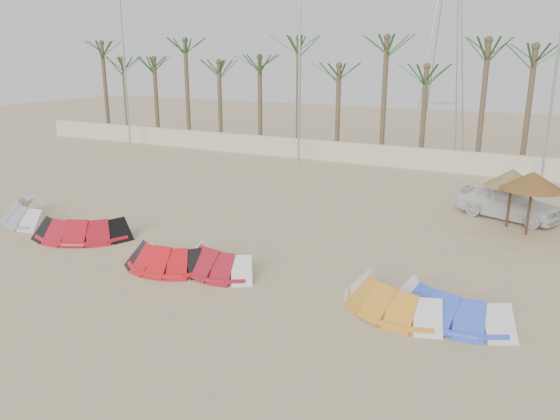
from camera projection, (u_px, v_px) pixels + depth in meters
The scene contains 16 objects.
ground at pixel (179, 309), 14.97m from camera, with size 120.00×120.00×0.00m, color tan.
boundary_wall at pixel (400, 157), 33.53m from camera, with size 60.00×0.30×1.30m, color beige.
palm_line at pixel (424, 59), 32.92m from camera, with size 52.00×4.00×7.70m.
lamp_a at pixel (125, 68), 39.32m from camera, with size 1.25×0.14×11.00m.
lamp_b at pixel (300, 71), 33.08m from camera, with size 1.25×0.14×11.00m.
lamp_c at pixel (556, 74), 26.84m from camera, with size 1.25×0.14×11.00m.
pylon at pixel (437, 154), 38.38m from camera, with size 3.00×3.00×14.00m, color #A5A8AD, non-canonical shape.
kite_grey at pixel (31, 210), 22.94m from camera, with size 3.87×2.89×0.90m.
kite_red_left at pixel (88, 227), 20.71m from camera, with size 4.03×2.81×0.90m.
kite_red_mid at pixel (171, 256), 17.72m from camera, with size 3.06×1.85×0.90m.
kite_red_right at pixel (220, 259), 17.47m from camera, with size 3.13×1.99×0.90m.
kite_orange at pixel (393, 295), 14.85m from camera, with size 3.63×2.62×0.90m.
kite_blue at pixel (452, 302), 14.44m from camera, with size 3.61×2.26×0.90m.
parasol_left at pixel (512, 178), 21.55m from camera, with size 2.10×2.10×2.38m.
parasol_mid at pixel (533, 181), 20.51m from camera, with size 2.33×2.33×2.50m.
car at pixel (508, 202), 23.01m from camera, with size 1.71×4.24×1.44m, color white.
Camera 1 is at (8.80, -10.80, 6.72)m, focal length 35.00 mm.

